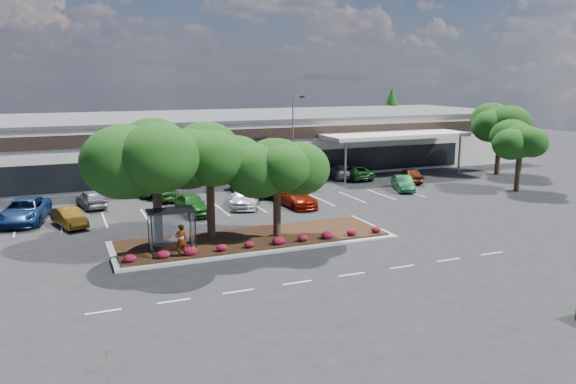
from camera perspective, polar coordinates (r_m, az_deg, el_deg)
name	(u,v)px	position (r m, az deg, el deg)	size (l,w,h in m)	color
ground	(307,255)	(33.78, 1.99, -6.41)	(160.00, 160.00, 0.00)	black
retail_store	(184,143)	(64.95, -10.48, 4.95)	(80.40, 25.20, 6.25)	beige
landscape_island	(254,239)	(36.59, -3.48, -4.80)	(18.00, 6.00, 0.26)	#ADADA8
lane_markings	(249,216)	(43.07, -3.94, -2.45)	(33.12, 20.06, 0.01)	silver
shrub_row	(265,242)	(34.58, -2.34, -5.10)	(17.00, 0.80, 0.50)	maroon
bus_shelter	(171,218)	(33.69, -11.81, -2.62)	(2.75, 1.55, 2.59)	black
island_tree_west	(156,183)	(34.70, -13.24, 0.94)	(7.20, 7.20, 7.89)	#133A10
island_tree_mid	(210,181)	(36.13, -7.93, 1.09)	(6.60, 6.60, 7.32)	#133A10
island_tree_east	(277,187)	(36.02, -1.13, 0.51)	(5.80, 5.80, 6.50)	#133A10
tree_east_near	(519,157)	(56.04, 22.43, 3.34)	(5.60, 5.60, 6.51)	#133A10
tree_east_far	(499,140)	(65.14, 20.67, 5.00)	(6.40, 6.40, 7.62)	#133A10
conifer_north_east	(391,117)	(87.41, 10.44, 7.49)	(3.96, 3.96, 9.00)	#133A10
person_waiting	(181,240)	(32.99, -10.80, -4.85)	(0.70, 0.46, 1.91)	#594C47
light_pole	(294,145)	(55.67, 0.58, 4.80)	(1.40, 0.83, 8.78)	#ADADA8
survey_stake	(107,358)	(21.75, -17.91, -15.72)	(0.08, 0.14, 1.02)	#A28354
car_0	(24,211)	(45.36, -25.21, -1.72)	(2.86, 6.19, 1.72)	navy
car_1	(69,217)	(42.81, -21.35, -2.42)	(1.40, 4.01, 1.32)	brown
car_2	(192,204)	(44.01, -9.77, -1.22)	(1.91, 4.74, 1.61)	#175519
car_3	(245,197)	(46.31, -4.42, -0.49)	(2.17, 5.33, 1.55)	silver
car_4	(284,192)	(48.31, -0.46, 0.04)	(2.14, 5.27, 1.53)	black
car_5	(295,197)	(46.19, 0.68, -0.51)	(2.13, 5.24, 1.52)	maroon
car_8	(403,183)	(53.71, 11.60, 0.89)	(1.47, 4.21, 1.39)	#164C27
car_9	(91,199)	(48.43, -19.35, -0.64)	(1.73, 4.29, 1.46)	slate
car_10	(165,192)	(49.62, -12.40, 0.03)	(1.73, 4.30, 1.47)	#1B4B14
car_11	(146,186)	(52.40, -14.23, 0.59)	(2.53, 5.49, 1.53)	#194B18
car_12	(248,186)	(50.67, -4.04, 0.63)	(1.96, 4.88, 1.66)	#144A24
car_13	(258,183)	(51.93, -3.09, 0.91)	(2.77, 6.00, 1.67)	slate
car_14	(276,178)	(55.09, -1.27, 1.41)	(2.34, 5.08, 1.41)	maroon
car_15	(354,172)	(58.89, 6.70, 2.01)	(2.41, 5.23, 1.45)	#1E4A1C
car_16	(343,171)	(59.41, 5.56, 2.10)	(2.33, 5.05, 1.40)	#989DA3
car_17	(410,175)	(58.04, 12.25, 1.70)	(1.75, 4.34, 1.48)	#682A10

